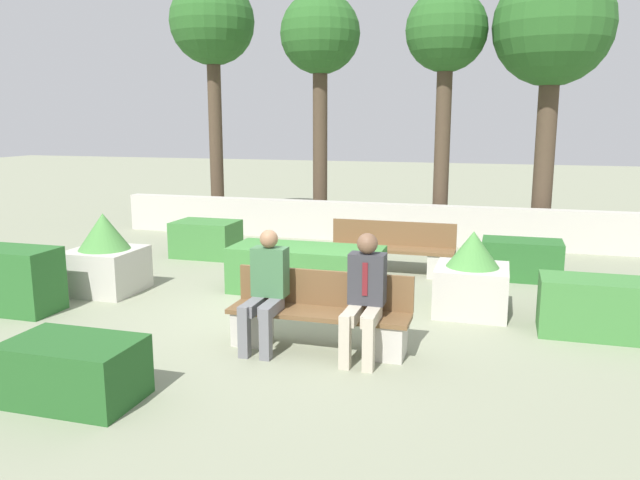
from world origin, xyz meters
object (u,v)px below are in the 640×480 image
at_px(bench_left_side, 391,254).
at_px(planter_corner_left, 105,258).
at_px(tree_center_left, 320,41).
at_px(tree_rightmost, 553,31).
at_px(person_seated_woman, 266,285).
at_px(tree_leftmost, 212,28).
at_px(bench_front, 319,320).
at_px(person_seated_man, 365,291).
at_px(planter_corner_right, 472,278).
at_px(tree_center_right, 446,40).

xyz_separation_m(bench_left_side, planter_corner_left, (-3.78, -2.28, 0.18)).
height_order(tree_center_left, tree_rightmost, tree_rightmost).
bearing_deg(person_seated_woman, tree_leftmost, 118.83).
relative_size(bench_left_side, tree_rightmost, 0.38).
distance_m(bench_front, tree_leftmost, 9.94).
relative_size(bench_front, tree_center_left, 0.39).
xyz_separation_m(bench_left_side, tree_center_left, (-2.28, 3.67, 3.82)).
xyz_separation_m(bench_front, person_seated_man, (0.53, -0.14, 0.40)).
bearing_deg(tree_center_left, person_seated_man, -70.38).
bearing_deg(planter_corner_left, bench_left_side, 31.09).
relative_size(person_seated_man, tree_center_left, 0.25).
xyz_separation_m(bench_front, tree_rightmost, (2.62, 6.87, 3.81)).
bearing_deg(person_seated_woman, planter_corner_left, 154.35).
bearing_deg(bench_front, person_seated_woman, -165.71).
xyz_separation_m(person_seated_man, person_seated_woman, (-1.09, -0.00, -0.02)).
bearing_deg(tree_rightmost, person_seated_man, -106.60).
xyz_separation_m(person_seated_woman, planter_corner_right, (2.09, 1.91, -0.24)).
relative_size(bench_front, tree_leftmost, 0.35).
relative_size(person_seated_woman, tree_leftmost, 0.23).
bearing_deg(person_seated_woman, planter_corner_right, 42.33).
bearing_deg(tree_rightmost, planter_corner_right, -102.04).
distance_m(person_seated_woman, tree_center_left, 8.33).
bearing_deg(planter_corner_left, tree_center_right, 52.61).
bearing_deg(planter_corner_left, planter_corner_right, 4.84).
bearing_deg(tree_center_left, person_seated_woman, -78.18).
height_order(person_seated_woman, tree_center_right, tree_center_right).
bearing_deg(tree_rightmost, bench_left_side, -127.00).
distance_m(person_seated_woman, tree_leftmost, 9.63).
bearing_deg(tree_center_left, tree_rightmost, -4.90).
xyz_separation_m(planter_corner_right, tree_leftmost, (-6.35, 5.82, 4.11)).
bearing_deg(bench_front, tree_leftmost, 122.40).
distance_m(person_seated_woman, tree_rightmost, 8.43).
distance_m(bench_front, tree_center_left, 8.49).
relative_size(bench_front, person_seated_woman, 1.54).
height_order(person_seated_woman, planter_corner_left, person_seated_woman).
relative_size(person_seated_woman, tree_center_right, 0.26).
bearing_deg(bench_front, tree_center_right, 84.83).
xyz_separation_m(person_seated_woman, planter_corner_left, (-3.06, 1.47, -0.20)).
height_order(bench_front, bench_left_side, same).
bearing_deg(tree_rightmost, tree_leftmost, 174.55).
height_order(planter_corner_left, tree_center_right, tree_center_right).
xyz_separation_m(bench_front, tree_leftmost, (-4.81, 7.58, 4.25)).
xyz_separation_m(person_seated_man, planter_corner_right, (1.00, 1.90, -0.26)).
bearing_deg(tree_leftmost, tree_center_left, -6.41).
bearing_deg(tree_center_right, planter_corner_right, -79.89).
bearing_deg(person_seated_man, tree_leftmost, 124.69).
height_order(person_seated_man, tree_rightmost, tree_rightmost).
bearing_deg(person_seated_man, planter_corner_left, 160.55).
distance_m(bench_front, planter_corner_right, 2.34).
bearing_deg(tree_center_left, planter_corner_left, -104.21).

